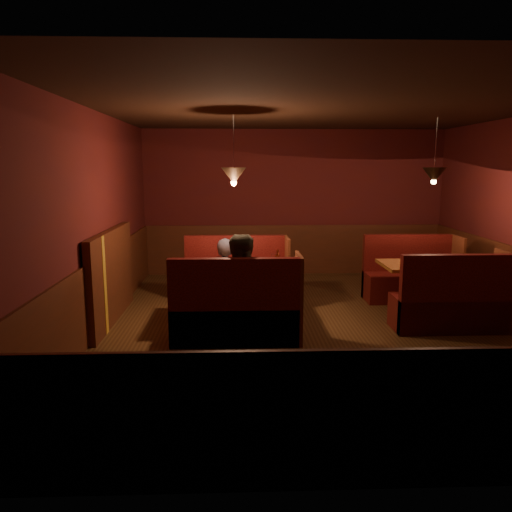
{
  "coord_description": "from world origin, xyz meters",
  "views": [
    {
      "loc": [
        -1.14,
        -6.54,
        2.17
      ],
      "look_at": [
        -0.89,
        0.26,
        0.95
      ],
      "focal_mm": 35.0,
      "sensor_mm": 36.0,
      "label": 1
    }
  ],
  "objects_px": {
    "main_bench_near": "(237,315)",
    "second_table": "(428,277)",
    "second_bench_far": "(410,279)",
    "main_bench_far": "(237,284)",
    "main_table": "(236,280)",
    "diner_a": "(225,263)",
    "diner_b": "(245,274)",
    "second_bench_near": "(452,306)"
  },
  "relations": [
    {
      "from": "main_bench_near",
      "to": "diner_b",
      "type": "xyz_separation_m",
      "value": [
        0.1,
        0.13,
        0.5
      ]
    },
    {
      "from": "main_bench_near",
      "to": "diner_a",
      "type": "bearing_deg",
      "value": 96.85
    },
    {
      "from": "second_table",
      "to": "diner_a",
      "type": "distance_m",
      "value": 3.03
    },
    {
      "from": "main_bench_far",
      "to": "second_bench_near",
      "type": "height_order",
      "value": "main_bench_far"
    },
    {
      "from": "main_table",
      "to": "second_bench_near",
      "type": "xyz_separation_m",
      "value": [
        2.88,
        -0.49,
        -0.27
      ]
    },
    {
      "from": "second_table",
      "to": "second_bench_far",
      "type": "distance_m",
      "value": 0.84
    },
    {
      "from": "second_table",
      "to": "main_table",
      "type": "bearing_deg",
      "value": -173.68
    },
    {
      "from": "main_bench_far",
      "to": "diner_a",
      "type": "bearing_deg",
      "value": -130.99
    },
    {
      "from": "main_bench_near",
      "to": "second_table",
      "type": "relative_size",
      "value": 1.2
    },
    {
      "from": "main_table",
      "to": "second_table",
      "type": "distance_m",
      "value": 2.86
    },
    {
      "from": "second_bench_far",
      "to": "diner_b",
      "type": "height_order",
      "value": "diner_b"
    },
    {
      "from": "main_bench_far",
      "to": "second_bench_far",
      "type": "distance_m",
      "value": 2.87
    },
    {
      "from": "second_table",
      "to": "diner_b",
      "type": "distance_m",
      "value": 2.92
    },
    {
      "from": "main_bench_far",
      "to": "second_bench_near",
      "type": "distance_m",
      "value": 3.15
    },
    {
      "from": "main_bench_near",
      "to": "diner_b",
      "type": "relative_size",
      "value": 0.95
    },
    {
      "from": "second_table",
      "to": "main_bench_far",
      "type": "bearing_deg",
      "value": 169.59
    },
    {
      "from": "main_bench_far",
      "to": "main_bench_near",
      "type": "relative_size",
      "value": 1.0
    },
    {
      "from": "main_bench_near",
      "to": "second_bench_near",
      "type": "distance_m",
      "value": 2.88
    },
    {
      "from": "main_bench_far",
      "to": "diner_a",
      "type": "xyz_separation_m",
      "value": [
        -0.18,
        -0.2,
        0.38
      ]
    },
    {
      "from": "main_table",
      "to": "second_bench_far",
      "type": "xyz_separation_m",
      "value": [
        2.88,
        1.12,
        -0.27
      ]
    },
    {
      "from": "second_table",
      "to": "second_bench_far",
      "type": "xyz_separation_m",
      "value": [
        0.03,
        0.81,
        -0.23
      ]
    },
    {
      "from": "second_bench_far",
      "to": "diner_b",
      "type": "relative_size",
      "value": 0.88
    },
    {
      "from": "second_table",
      "to": "diner_b",
      "type": "height_order",
      "value": "diner_b"
    },
    {
      "from": "main_bench_near",
      "to": "second_table",
      "type": "height_order",
      "value": "main_bench_near"
    },
    {
      "from": "main_table",
      "to": "main_bench_near",
      "type": "xyz_separation_m",
      "value": [
        0.02,
        -0.83,
        -0.26
      ]
    },
    {
      "from": "second_bench_far",
      "to": "second_bench_near",
      "type": "height_order",
      "value": "same"
    },
    {
      "from": "diner_b",
      "to": "main_table",
      "type": "bearing_deg",
      "value": 83.78
    },
    {
      "from": "main_bench_near",
      "to": "main_table",
      "type": "bearing_deg",
      "value": 91.08
    },
    {
      "from": "main_table",
      "to": "main_bench_far",
      "type": "bearing_deg",
      "value": 88.92
    },
    {
      "from": "main_table",
      "to": "diner_b",
      "type": "xyz_separation_m",
      "value": [
        0.12,
        -0.7,
        0.24
      ]
    },
    {
      "from": "diner_a",
      "to": "diner_b",
      "type": "height_order",
      "value": "diner_b"
    },
    {
      "from": "main_table",
      "to": "second_bench_near",
      "type": "distance_m",
      "value": 2.93
    },
    {
      "from": "main_bench_far",
      "to": "diner_b",
      "type": "distance_m",
      "value": 1.62
    },
    {
      "from": "main_bench_near",
      "to": "second_table",
      "type": "distance_m",
      "value": 3.06
    },
    {
      "from": "main_table",
      "to": "main_bench_far",
      "type": "xyz_separation_m",
      "value": [
        0.02,
        0.83,
        -0.26
      ]
    },
    {
      "from": "second_table",
      "to": "diner_a",
      "type": "xyz_separation_m",
      "value": [
        -3.01,
        0.32,
        0.17
      ]
    },
    {
      "from": "main_bench_far",
      "to": "second_bench_near",
      "type": "xyz_separation_m",
      "value": [
        2.86,
        -1.33,
        -0.01
      ]
    },
    {
      "from": "main_bench_near",
      "to": "diner_a",
      "type": "height_order",
      "value": "diner_a"
    },
    {
      "from": "diner_b",
      "to": "second_bench_far",
      "type": "bearing_deg",
      "value": 17.53
    },
    {
      "from": "second_bench_far",
      "to": "second_bench_near",
      "type": "xyz_separation_m",
      "value": [
        0.0,
        -1.61,
        0.0
      ]
    },
    {
      "from": "main_bench_far",
      "to": "diner_b",
      "type": "relative_size",
      "value": 0.95
    },
    {
      "from": "second_bench_far",
      "to": "diner_b",
      "type": "xyz_separation_m",
      "value": [
        -2.76,
        -1.82,
        0.51
      ]
    }
  ]
}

